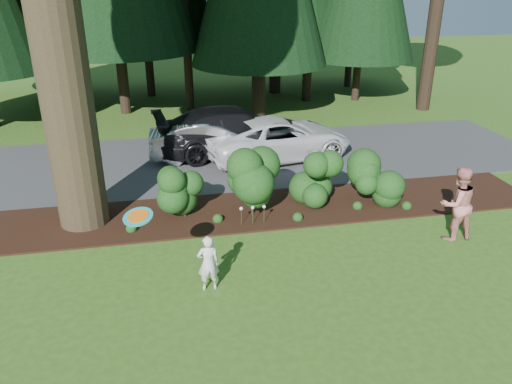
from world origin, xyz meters
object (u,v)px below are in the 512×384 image
car_white_suv (278,138)px  car_dark_suv (235,131)px  frisbee (138,217)px  car_silver_wagon (210,139)px  child (208,263)px  adult (457,204)px

car_white_suv → car_dark_suv: size_ratio=0.91×
car_dark_suv → frisbee: 9.05m
car_silver_wagon → child: (-0.92, -7.92, -0.11)m
car_silver_wagon → car_dark_suv: bearing=-66.6°
car_silver_wagon → adult: (5.23, -6.93, 0.21)m
frisbee → adult: bearing=8.4°
car_white_suv → frisbee: size_ratio=8.87×
adult → car_silver_wagon: bearing=-56.7°
adult → frisbee: 7.57m
child → adult: size_ratio=0.66×
car_white_suv → frisbee: frisbee is taller
car_silver_wagon → frisbee: (-2.21, -8.04, 1.14)m
car_dark_suv → adult: (4.28, -7.32, 0.08)m
car_white_suv → child: size_ratio=4.20×
car_white_suv → child: car_white_suv is taller
car_silver_wagon → car_dark_suv: (0.94, 0.39, 0.13)m
car_silver_wagon → car_white_suv: size_ratio=0.81×
car_white_suv → car_dark_suv: (-1.39, 0.86, 0.10)m
adult → frisbee: frisbee is taller
child → car_white_suv: bearing=-115.6°
car_dark_suv → child: 8.52m
adult → car_dark_suv: bearing=-63.4°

